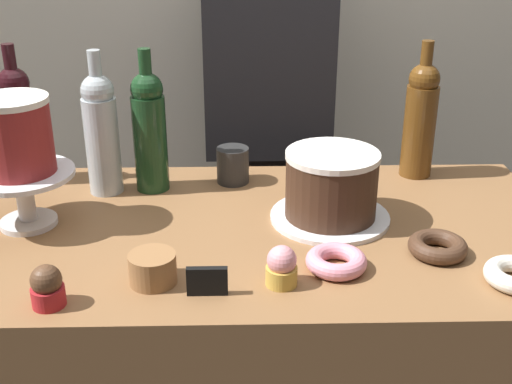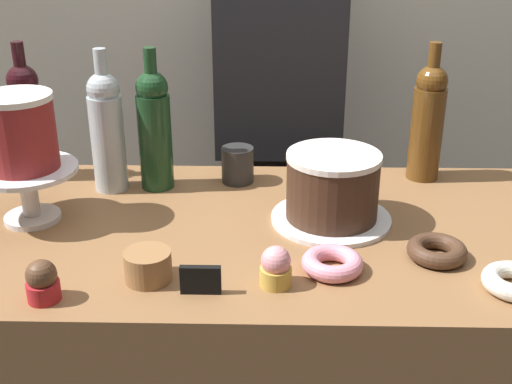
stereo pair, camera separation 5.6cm
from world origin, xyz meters
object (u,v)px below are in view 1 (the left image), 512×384
cookie_stack (153,268)px  price_sign_chalkboard (207,281)px  wine_bottle_clear (101,132)px  wine_bottle_amber (420,118)px  donut_pink (336,261)px  barista_figure (268,151)px  coffee_cup_ceramic (233,165)px  chocolate_round_cake (331,184)px  wine_bottle_green (149,129)px  cupcake_strawberry (282,267)px  white_layer_cake (15,135)px  wine_bottle_dark_red (19,123)px  donut_chocolate (438,247)px  cupcake_chocolate (47,287)px  cake_stand_pedestal (24,189)px

cookie_stack → price_sign_chalkboard: bearing=-23.4°
wine_bottle_clear → wine_bottle_amber: bearing=6.4°
donut_pink → barista_figure: bearing=96.3°
cookie_stack → coffee_cup_ceramic: size_ratio=0.99×
chocolate_round_cake → wine_bottle_green: (-0.39, 0.17, 0.06)m
wine_bottle_amber → cupcake_strawberry: wine_bottle_amber is taller
white_layer_cake → wine_bottle_clear: wine_bottle_clear is taller
white_layer_cake → cookie_stack: (0.28, -0.23, -0.17)m
coffee_cup_ceramic → barista_figure: (0.10, 0.41, -0.12)m
price_sign_chalkboard → wine_bottle_amber: bearing=47.3°
donut_pink → price_sign_chalkboard: price_sign_chalkboard is taller
wine_bottle_clear → coffee_cup_ceramic: size_ratio=3.83×
chocolate_round_cake → wine_bottle_dark_red: bearing=162.0°
price_sign_chalkboard → coffee_cup_ceramic: (0.04, 0.49, 0.02)m
wine_bottle_amber → barista_figure: barista_figure is taller
donut_chocolate → barista_figure: bearing=110.7°
wine_bottle_amber → wine_bottle_clear: same height
cupcake_chocolate → donut_chocolate: size_ratio=0.66×
white_layer_cake → barista_figure: bearing=50.2°
white_layer_cake → wine_bottle_dark_red: size_ratio=0.47×
cookie_stack → barista_figure: 0.90m
cupcake_strawberry → donut_pink: 0.12m
barista_figure → chocolate_round_cake: bearing=-80.3°
cookie_stack → barista_figure: size_ratio=0.05×
wine_bottle_green → cookie_stack: (0.05, -0.41, -0.12)m
donut_chocolate → coffee_cup_ceramic: bearing=137.5°
donut_pink → wine_bottle_dark_red: bearing=147.8°
coffee_cup_ceramic → cupcake_chocolate: bearing=-120.4°
wine_bottle_dark_red → cookie_stack: wine_bottle_dark_red is taller
cake_stand_pedestal → white_layer_cake: size_ratio=1.37×
donut_chocolate → coffee_cup_ceramic: 0.53m
chocolate_round_cake → cookie_stack: chocolate_round_cake is taller
wine_bottle_green → donut_chocolate: size_ratio=2.91×
wine_bottle_green → donut_chocolate: 0.67m
white_layer_cake → wine_bottle_green: 0.30m
white_layer_cake → coffee_cup_ceramic: 0.50m
chocolate_round_cake → donut_chocolate: (0.19, -0.15, -0.06)m
cake_stand_pedestal → cupcake_chocolate: (0.12, -0.30, -0.05)m
donut_pink → price_sign_chalkboard: 0.24m
coffee_cup_ceramic → white_layer_cake: bearing=-152.9°
cupcake_strawberry → wine_bottle_green: bearing=122.8°
cookie_stack → chocolate_round_cake: bearing=35.1°
cookie_stack → wine_bottle_green: bearing=96.7°
cake_stand_pedestal → donut_pink: 0.64m
cake_stand_pedestal → barista_figure: size_ratio=0.13×
cake_stand_pedestal → barista_figure: barista_figure is taller
chocolate_round_cake → donut_pink: size_ratio=1.72×
cake_stand_pedestal → chocolate_round_cake: bearing=0.9°
white_layer_cake → cookie_stack: bearing=-39.0°
white_layer_cake → donut_chocolate: (0.81, -0.14, -0.18)m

